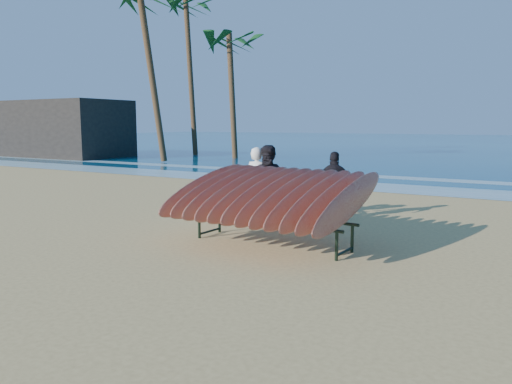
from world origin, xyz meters
TOP-DOWN VIEW (x-y plane):
  - ground at (0.00, 0.00)m, footprint 120.00×120.00m
  - ocean at (0.00, 55.00)m, footprint 160.00×160.00m
  - foam_near at (0.00, 10.00)m, footprint 160.00×160.00m
  - foam_far at (0.00, 13.50)m, footprint 160.00×160.00m
  - surfboard_rack at (0.43, 0.62)m, footprint 3.35×3.07m
  - person_white at (-1.10, 2.76)m, footprint 0.63×0.42m
  - person_dark_a at (-0.72, 2.70)m, footprint 1.04×0.93m
  - person_dark_b at (0.50, 3.65)m, footprint 1.00×0.58m
  - building at (-23.69, 15.73)m, footprint 8.51×4.73m
  - palm_left at (-14.61, 14.35)m, footprint 5.20×5.20m
  - palm_mid at (-12.66, 19.60)m, footprint 5.20×5.20m
  - palm_right at (-17.09, 21.11)m, footprint 5.20×5.20m

SIDE VIEW (x-z plane):
  - ground at x=0.00m, z-range 0.00..0.00m
  - ocean at x=0.00m, z-range 0.01..0.01m
  - foam_far at x=0.00m, z-range 0.01..0.01m
  - foam_near at x=0.00m, z-range 0.01..0.01m
  - person_dark_b at x=0.50m, z-range 0.00..1.61m
  - person_white at x=-1.10m, z-range 0.00..1.71m
  - person_dark_a at x=-0.72m, z-range 0.00..1.77m
  - surfboard_rack at x=0.43m, z-range 0.17..1.72m
  - building at x=-23.69m, z-range 0.00..3.78m
  - palm_mid at x=-12.66m, z-range 3.15..11.21m
  - palm_left at x=-14.61m, z-range 4.02..13.80m
  - palm_right at x=-17.09m, z-range 4.57..15.61m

